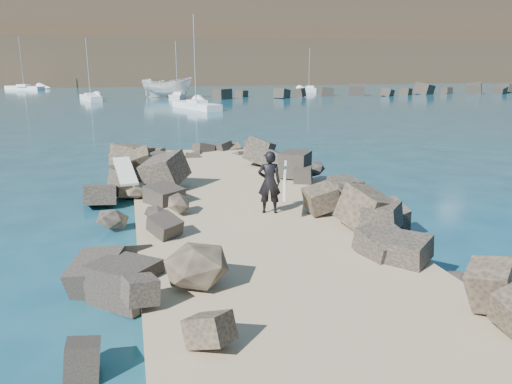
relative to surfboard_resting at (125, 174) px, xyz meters
The scene contains 15 objects.
ground 5.34m from the surfboard_resting, 51.93° to the right, with size 800.00×800.00×0.00m, color #0F384C.
jetty 6.96m from the surfboard_resting, 62.19° to the right, with size 6.00×26.00×0.60m, color #8C7759.
riprap_left 5.66m from the surfboard_resting, 86.63° to the right, with size 2.60×22.00×1.00m, color black.
riprap_right 8.34m from the surfboard_resting, 42.54° to the right, with size 2.60×22.00×1.00m, color black.
breakwater_secondary 63.64m from the surfboard_resting, 53.08° to the left, with size 52.00×4.00×1.20m, color black.
headland 157.15m from the surfboard_resting, 85.15° to the left, with size 360.00×140.00×32.00m, color #2D4919.
surfboard_resting is the anchor object (origin of this frame).
boat_imported 54.24m from the surfboard_resting, 84.03° to the left, with size 2.67×7.09×2.74m, color silver.
surfer_with_board 5.69m from the surfboard_resting, 45.98° to the right, with size 1.18×2.08×1.75m.
sailboat_e 82.57m from the surfboard_resting, 102.15° to the left, with size 7.18×5.94×9.21m.
sailboat_d 69.78m from the surfboard_resting, 64.75° to the left, with size 2.13×5.93×7.13m.
sailboat_f 103.13m from the surfboard_resting, 65.14° to the left, with size 2.89×5.39×6.59m.
sailboat_c 36.14m from the surfboard_resting, 78.58° to the left, with size 4.32×8.09×9.51m.
sailboat_a 50.58m from the surfboard_resting, 94.84° to the left, with size 3.11×6.55×7.80m.
sailboat_b 51.21m from the surfboard_resting, 82.42° to the left, with size 2.77×6.30×7.52m.
Camera 1 is at (-3.01, -12.81, 4.67)m, focal length 35.00 mm.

